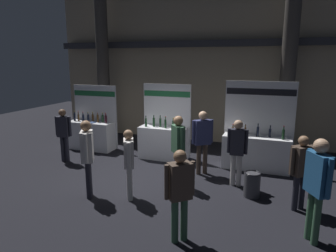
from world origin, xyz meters
TOP-DOWN VIEW (x-y plane):
  - ground_plane at (0.00, 0.00)m, footprint 24.00×24.00m
  - hall_colonnade at (0.00, 4.26)m, footprint 11.25×1.29m
  - exhibitor_booth_0 at (-2.93, 1.81)m, footprint 1.70×0.72m
  - exhibitor_booth_1 at (-0.17, 1.71)m, footprint 1.60×0.66m
  - exhibitor_booth_2 at (2.68, 1.73)m, footprint 1.97×0.66m
  - trash_bin at (2.75, -0.22)m, footprint 0.37×0.37m
  - visitor_1 at (-0.75, -1.54)m, footprint 0.42×0.51m
  - visitor_2 at (1.73, -2.48)m, footprint 0.45×0.44m
  - visitor_3 at (3.89, -1.70)m, footprint 0.40×0.55m
  - visitor_4 at (0.94, -0.19)m, footprint 0.40×0.41m
  - visitor_5 at (2.31, 0.30)m, footprint 0.50×0.22m
  - visitor_6 at (0.16, -1.29)m, footprint 0.39×0.53m
  - visitor_7 at (3.72, -0.53)m, footprint 0.47×0.45m
  - visitor_8 at (-2.93, 0.34)m, footprint 0.52×0.28m
  - visitor_9 at (1.32, 0.78)m, footprint 0.51×0.43m

SIDE VIEW (x-z plane):
  - ground_plane at x=0.00m, z-range 0.00..0.00m
  - trash_bin at x=2.75m, z-range 0.00..0.59m
  - exhibitor_booth_0 at x=-2.93m, z-range -0.53..1.70m
  - exhibitor_booth_2 at x=2.68m, z-range -0.65..1.87m
  - exhibitor_booth_1 at x=-0.17m, z-range -0.57..1.79m
  - visitor_6 at x=0.16m, z-range 0.15..1.76m
  - visitor_7 at x=3.72m, z-range 0.16..1.77m
  - visitor_8 at x=-2.93m, z-range 0.15..1.80m
  - visitor_5 at x=2.31m, z-range 0.14..1.83m
  - visitor_2 at x=1.73m, z-range 0.16..1.81m
  - visitor_4 at x=0.94m, z-range 0.17..1.95m
  - visitor_9 at x=1.32m, z-range 0.18..1.94m
  - visitor_1 at x=-0.75m, z-range 0.19..1.99m
  - visitor_3 at x=3.89m, z-range 0.19..2.04m
  - hall_colonnade at x=0.00m, z-range -0.03..6.66m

